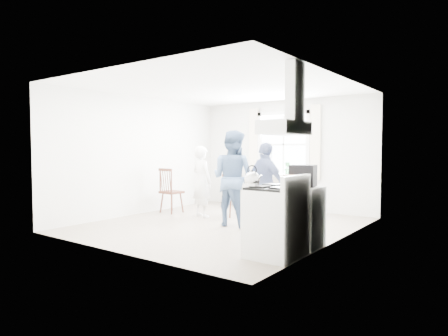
# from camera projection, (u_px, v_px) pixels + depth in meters

# --- Properties ---
(room_shell) EXTENTS (4.62, 5.12, 2.64)m
(room_shell) POSITION_uv_depth(u_px,v_px,m) (222.00, 157.00, 7.57)
(room_shell) COLOR gray
(room_shell) RESTS_ON ground
(window_assembly) EXTENTS (1.88, 0.24, 1.70)m
(window_assembly) POSITION_uv_depth(u_px,v_px,m) (283.00, 148.00, 9.53)
(window_assembly) COLOR white
(window_assembly) RESTS_ON room_shell
(range_hood) EXTENTS (0.45, 0.76, 0.94)m
(range_hood) POSITION_uv_depth(u_px,v_px,m) (288.00, 115.00, 5.23)
(range_hood) COLOR white
(range_hood) RESTS_ON room_shell
(shelf_unit) EXTENTS (0.40, 0.30, 0.80)m
(shelf_unit) POSITION_uv_depth(u_px,v_px,m) (232.00, 189.00, 10.32)
(shelf_unit) COLOR gray
(shelf_unit) RESTS_ON ground
(gas_stove) EXTENTS (0.68, 0.76, 1.12)m
(gas_stove) POSITION_uv_depth(u_px,v_px,m) (276.00, 221.00, 5.40)
(gas_stove) COLOR white
(gas_stove) RESTS_ON ground
(kettle) EXTENTS (0.21, 0.21, 0.30)m
(kettle) POSITION_uv_depth(u_px,v_px,m) (252.00, 180.00, 5.33)
(kettle) COLOR silver
(kettle) RESTS_ON gas_stove
(low_cabinet) EXTENTS (0.50, 0.55, 0.90)m
(low_cabinet) POSITION_uv_depth(u_px,v_px,m) (303.00, 217.00, 5.92)
(low_cabinet) COLOR white
(low_cabinet) RESTS_ON ground
(stereo_stack) EXTENTS (0.42, 0.39, 0.32)m
(stereo_stack) POSITION_uv_depth(u_px,v_px,m) (303.00, 176.00, 5.93)
(stereo_stack) COLOR black
(stereo_stack) RESTS_ON low_cabinet
(cardboard_box) EXTENTS (0.32, 0.26, 0.18)m
(cardboard_box) POSITION_uv_depth(u_px,v_px,m) (295.00, 181.00, 5.72)
(cardboard_box) COLOR #9E734C
(cardboard_box) RESTS_ON low_cabinet
(windsor_chair_a) EXTENTS (0.46, 0.45, 1.02)m
(windsor_chair_a) POSITION_uv_depth(u_px,v_px,m) (168.00, 186.00, 8.95)
(windsor_chair_a) COLOR #3F1E14
(windsor_chair_a) RESTS_ON ground
(windsor_chair_b) EXTENTS (0.52, 0.51, 0.91)m
(windsor_chair_b) POSITION_uv_depth(u_px,v_px,m) (229.00, 191.00, 8.52)
(windsor_chair_b) COLOR #3F1E14
(windsor_chair_b) RESTS_ON ground
(person_left) EXTENTS (0.67, 0.67, 1.51)m
(person_left) POSITION_uv_depth(u_px,v_px,m) (202.00, 182.00, 8.46)
(person_left) COLOR white
(person_left) RESTS_ON ground
(person_mid) EXTENTS (0.90, 0.90, 1.80)m
(person_mid) POSITION_uv_depth(u_px,v_px,m) (233.00, 178.00, 7.53)
(person_mid) COLOR #4B648B
(person_mid) RESTS_ON ground
(person_right) EXTENTS (1.17, 1.17, 1.57)m
(person_right) POSITION_uv_depth(u_px,v_px,m) (266.00, 185.00, 7.41)
(person_right) COLOR navy
(person_right) RESTS_ON ground
(potted_plant) EXTENTS (0.20, 0.20, 0.29)m
(potted_plant) POSITION_uv_depth(u_px,v_px,m) (288.00, 168.00, 9.39)
(potted_plant) COLOR #33743E
(potted_plant) RESTS_ON window_assembly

